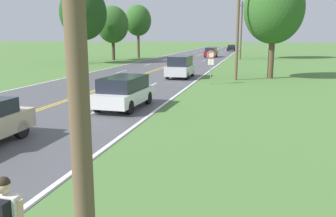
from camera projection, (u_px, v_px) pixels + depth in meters
name	position (u px, v px, depth m)	size (l,w,h in m)	color
traffic_sign	(211.00, 59.00, 26.81)	(0.60, 0.10, 2.54)	gray
utility_pole_midground	(238.00, 21.00, 28.82)	(1.80, 0.24, 9.33)	brown
utility_pole_far	(241.00, 30.00, 54.43)	(1.80, 0.24, 8.67)	brown
tree_left_verge	(273.00, 17.00, 56.25)	(6.72, 6.72, 10.42)	#473828
tree_behind_sign	(274.00, 9.00, 29.74)	(4.99, 4.99, 8.69)	brown
tree_mid_treeline	(113.00, 25.00, 52.61)	(4.71, 4.71, 7.94)	#473828
tree_right_cluster	(138.00, 21.00, 57.45)	(4.29, 4.29, 8.49)	brown
tree_far_back	(83.00, 13.00, 46.19)	(6.07, 6.07, 10.01)	brown
car_white_van_approaching	(124.00, 91.00, 18.14)	(2.04, 4.41, 1.62)	black
car_silver_van_mid_near	(180.00, 67.00, 31.10)	(1.89, 4.26, 1.90)	black
car_maroon_van_mid_far	(211.00, 52.00, 60.73)	(1.90, 4.37, 1.63)	black
car_black_sedan_receding	(232.00, 48.00, 84.88)	(1.92, 3.92, 1.47)	black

